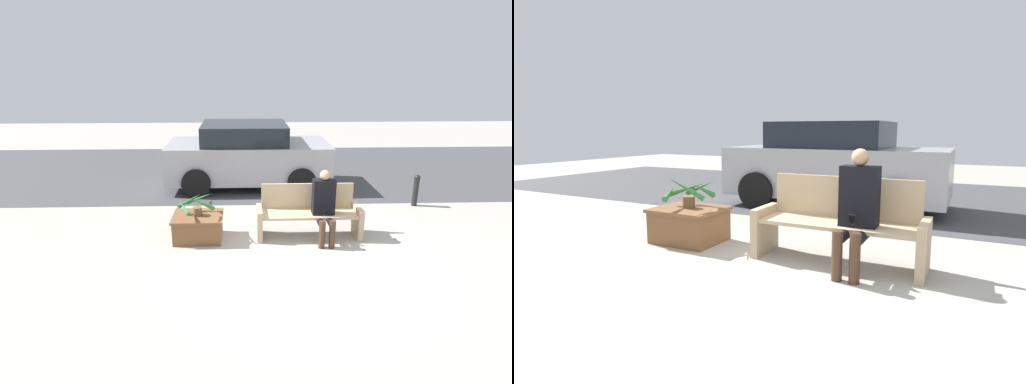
# 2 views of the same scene
# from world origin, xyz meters

# --- Properties ---
(ground_plane) EXTENTS (30.00, 30.00, 0.00)m
(ground_plane) POSITION_xyz_m (0.00, 0.00, 0.00)
(ground_plane) COLOR #9E998E
(road_surface) EXTENTS (20.00, 6.00, 0.01)m
(road_surface) POSITION_xyz_m (0.00, 5.45, 0.00)
(road_surface) COLOR #424244
(road_surface) RESTS_ON ground_plane
(bench) EXTENTS (1.83, 0.55, 0.91)m
(bench) POSITION_xyz_m (0.19, 0.84, 0.42)
(bench) COLOR tan
(bench) RESTS_ON ground_plane
(person_seated) EXTENTS (0.38, 0.60, 1.24)m
(person_seated) POSITION_xyz_m (0.42, 0.64, 0.66)
(person_seated) COLOR black
(person_seated) RESTS_ON ground_plane
(planter_box) EXTENTS (0.87, 0.72, 0.44)m
(planter_box) POSITION_xyz_m (-1.76, 0.75, 0.24)
(planter_box) COLOR brown
(planter_box) RESTS_ON ground_plane
(potted_plant) EXTENTS (0.68, 0.71, 0.44)m
(potted_plant) POSITION_xyz_m (-1.77, 0.77, 0.64)
(potted_plant) COLOR brown
(potted_plant) RESTS_ON planter_box
(parked_car) EXTENTS (3.91, 1.98, 1.57)m
(parked_car) POSITION_xyz_m (-0.84, 3.92, 0.78)
(parked_car) COLOR #99999E
(parked_car) RESTS_ON ground_plane
(bollard_post) EXTENTS (0.12, 0.12, 0.69)m
(bollard_post) POSITION_xyz_m (2.75, 2.30, 0.37)
(bollard_post) COLOR black
(bollard_post) RESTS_ON ground_plane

